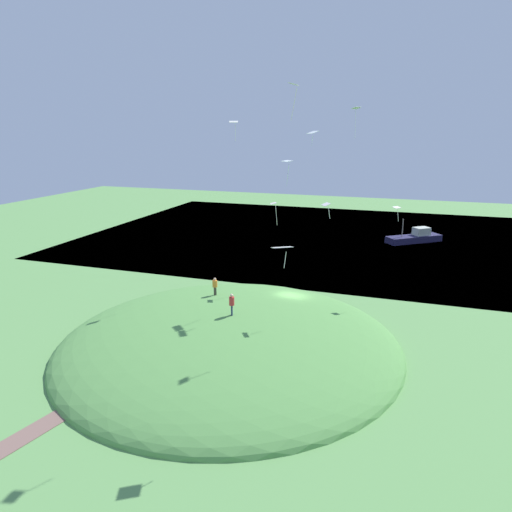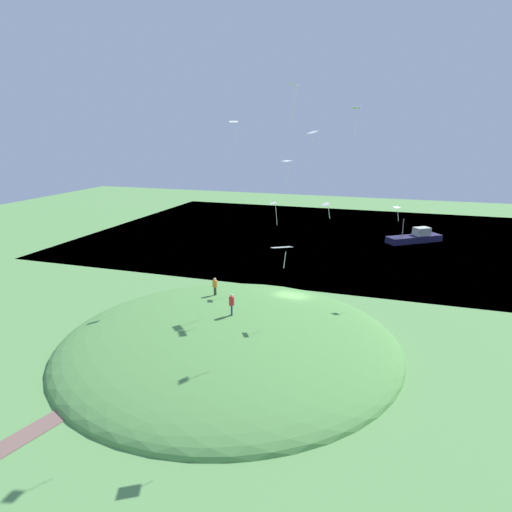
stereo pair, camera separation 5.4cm
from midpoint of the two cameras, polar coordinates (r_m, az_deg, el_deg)
ground_plane at (r=44.41m, az=4.47°, el=-6.79°), size 160.00×160.00×0.00m
lake_water at (r=75.75m, az=10.51°, el=2.25°), size 54.45×80.00×0.40m
grass_hill at (r=37.80m, az=-3.36°, el=-10.92°), size 27.59×27.46×4.29m
boat_on_lake at (r=74.95m, az=19.23°, el=2.21°), size 7.37×8.51×3.77m
person_walking_path at (r=37.30m, az=-3.09°, el=-5.74°), size 0.53×0.53×1.85m
person_near_shore at (r=42.64m, az=-5.19°, el=-3.55°), size 0.61×0.61×1.69m
kite_0 at (r=29.02m, az=4.67°, el=20.26°), size 0.83×0.60×2.16m
kite_1 at (r=24.94m, az=3.24°, el=1.02°), size 1.20×1.31×1.29m
kite_2 at (r=39.54m, az=3.85°, el=11.56°), size 1.17×1.18×2.20m
kite_3 at (r=37.06m, az=8.73°, el=6.31°), size 0.94×0.88×1.28m
kite_4 at (r=40.00m, az=7.06°, el=15.03°), size 1.26×1.20×1.25m
kite_5 at (r=44.93m, az=-2.83°, el=16.24°), size 0.78×0.94×1.88m
kite_6 at (r=35.59m, az=12.34°, el=17.20°), size 0.81×0.73×2.21m
kite_7 at (r=43.65m, az=17.15°, el=5.71°), size 0.85×0.83×1.37m
kite_8 at (r=43.43m, az=2.19°, el=6.37°), size 0.96×0.83×2.21m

